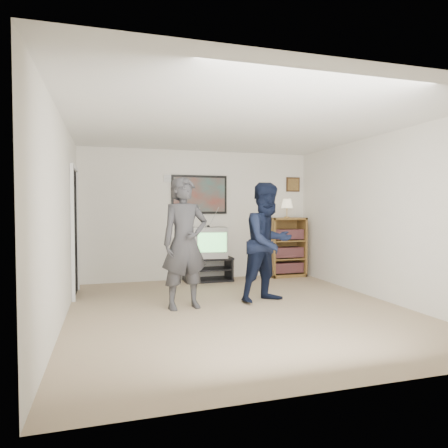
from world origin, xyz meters
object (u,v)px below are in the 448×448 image
bookshelf (286,247)px  person_short (268,242)px  person_tall (185,243)px  media_stand (208,269)px  crt_television (208,242)px

bookshelf → person_short: (-1.21, -1.93, 0.29)m
person_short → person_tall: bearing=164.8°
media_stand → bookshelf: 1.70m
person_short → crt_television: bearing=85.4°
crt_television → person_tall: (-0.82, -1.94, 0.17)m
media_stand → person_short: bearing=-76.8°
media_stand → person_short: size_ratio=0.51×
crt_television → person_tall: person_tall is taller
media_stand → bookshelf: bearing=1.3°
crt_television → person_tall: 2.11m
person_tall → media_stand: bearing=56.8°
media_stand → crt_television: (0.01, 0.00, 0.51)m
bookshelf → person_tall: person_tall is taller
bookshelf → person_tall: bearing=-141.2°
bookshelf → person_short: bearing=-122.1°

